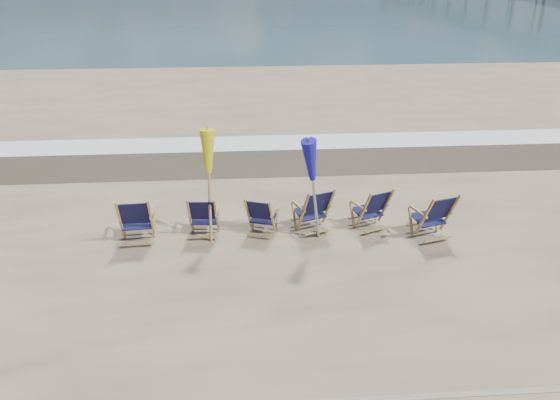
% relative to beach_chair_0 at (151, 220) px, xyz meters
% --- Properties ---
extents(surf_foam, '(200.00, 1.40, 0.01)m').
position_rel_beach_chair_0_xyz_m(surf_foam, '(2.55, 6.07, -0.53)').
color(surf_foam, silver).
rests_on(surf_foam, ground).
extents(wet_sand_strip, '(200.00, 2.60, 0.00)m').
position_rel_beach_chair_0_xyz_m(wet_sand_strip, '(2.55, 4.57, -0.53)').
color(wet_sand_strip, '#42362A').
rests_on(wet_sand_strip, ground).
extents(beach_chair_0, '(0.74, 0.82, 1.07)m').
position_rel_beach_chair_0_xyz_m(beach_chair_0, '(0.00, 0.00, 0.00)').
color(beach_chair_0, '#121336').
rests_on(beach_chair_0, ground).
extents(beach_chair_1, '(0.65, 0.73, 0.96)m').
position_rel_beach_chair_0_xyz_m(beach_chair_1, '(1.27, 0.15, -0.06)').
color(beach_chair_1, '#121336').
rests_on(beach_chair_1, ground).
extents(beach_chair_2, '(0.77, 0.81, 0.91)m').
position_rel_beach_chair_0_xyz_m(beach_chair_2, '(2.39, 0.07, -0.08)').
color(beach_chair_2, '#121336').
rests_on(beach_chair_2, ground).
extents(beach_chair_3, '(0.90, 0.95, 1.06)m').
position_rel_beach_chair_0_xyz_m(beach_chair_3, '(3.59, 0.29, -0.01)').
color(beach_chair_3, '#121336').
rests_on(beach_chair_3, ground).
extents(beach_chair_4, '(0.86, 0.91, 1.00)m').
position_rel_beach_chair_0_xyz_m(beach_chair_4, '(4.80, 0.32, -0.03)').
color(beach_chair_4, '#121336').
rests_on(beach_chair_4, ground).
extents(beach_chair_5, '(0.89, 0.94, 1.08)m').
position_rel_beach_chair_0_xyz_m(beach_chair_5, '(5.97, -0.20, 0.01)').
color(beach_chair_5, '#121336').
rests_on(beach_chair_5, ground).
extents(umbrella_yellow, '(0.30, 0.30, 2.29)m').
position_rel_beach_chair_0_xyz_m(umbrella_yellow, '(1.17, 0.08, 1.23)').
color(umbrella_yellow, tan).
rests_on(umbrella_yellow, ground).
extents(umbrella_blue, '(0.30, 0.30, 2.27)m').
position_rel_beach_chair_0_xyz_m(umbrella_blue, '(3.21, -0.15, 1.20)').
color(umbrella_blue, '#A5A5AD').
rests_on(umbrella_blue, ground).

